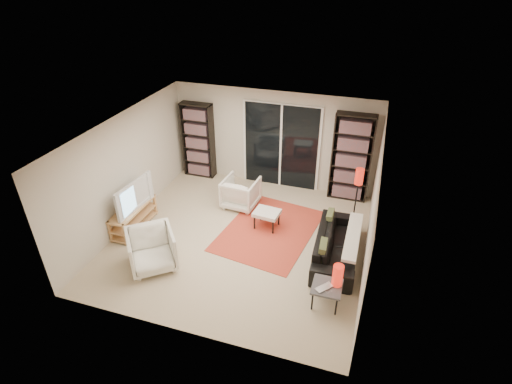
% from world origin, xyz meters
% --- Properties ---
extents(floor, '(5.00, 5.00, 0.00)m').
position_xyz_m(floor, '(0.00, 0.00, 0.00)').
color(floor, beige).
rests_on(floor, ground).
extents(wall_back, '(5.00, 0.02, 2.40)m').
position_xyz_m(wall_back, '(0.00, 2.50, 1.20)').
color(wall_back, beige).
rests_on(wall_back, ground).
extents(wall_front, '(5.00, 0.02, 2.40)m').
position_xyz_m(wall_front, '(0.00, -2.50, 1.20)').
color(wall_front, beige).
rests_on(wall_front, ground).
extents(wall_left, '(0.02, 5.00, 2.40)m').
position_xyz_m(wall_left, '(-2.50, 0.00, 1.20)').
color(wall_left, beige).
rests_on(wall_left, ground).
extents(wall_right, '(0.02, 5.00, 2.40)m').
position_xyz_m(wall_right, '(2.50, 0.00, 1.20)').
color(wall_right, beige).
rests_on(wall_right, ground).
extents(ceiling, '(5.00, 5.00, 0.02)m').
position_xyz_m(ceiling, '(0.00, 0.00, 2.40)').
color(ceiling, white).
rests_on(ceiling, wall_back).
extents(sliding_door, '(1.92, 0.08, 2.16)m').
position_xyz_m(sliding_door, '(0.20, 2.46, 1.05)').
color(sliding_door, white).
rests_on(sliding_door, ground).
extents(bookshelf_left, '(0.80, 0.30, 1.95)m').
position_xyz_m(bookshelf_left, '(-1.95, 2.33, 0.98)').
color(bookshelf_left, black).
rests_on(bookshelf_left, ground).
extents(bookshelf_right, '(0.90, 0.30, 2.10)m').
position_xyz_m(bookshelf_right, '(1.90, 2.33, 1.05)').
color(bookshelf_right, black).
rests_on(bookshelf_right, ground).
extents(tv_stand, '(0.40, 1.26, 0.50)m').
position_xyz_m(tv_stand, '(-2.29, -0.31, 0.26)').
color(tv_stand, '#E6A66B').
rests_on(tv_stand, floor).
extents(tv, '(0.26, 1.12, 0.64)m').
position_xyz_m(tv, '(-2.27, -0.31, 0.82)').
color(tv, black).
rests_on(tv, tv_stand).
extents(rug, '(2.09, 2.61, 0.01)m').
position_xyz_m(rug, '(0.50, 0.45, 0.01)').
color(rug, '#C53D2A').
rests_on(rug, floor).
extents(sofa, '(0.84, 2.00, 0.58)m').
position_xyz_m(sofa, '(1.96, 0.02, 0.29)').
color(sofa, black).
rests_on(sofa, floor).
extents(armchair_back, '(0.81, 0.83, 0.70)m').
position_xyz_m(armchair_back, '(-0.41, 1.21, 0.35)').
color(armchair_back, silver).
rests_on(armchair_back, floor).
extents(armchair_front, '(1.16, 1.17, 0.77)m').
position_xyz_m(armchair_front, '(-1.27, -1.28, 0.38)').
color(armchair_front, silver).
rests_on(armchair_front, floor).
extents(ottoman, '(0.57, 0.48, 0.40)m').
position_xyz_m(ottoman, '(0.41, 0.56, 0.34)').
color(ottoman, silver).
rests_on(ottoman, floor).
extents(side_table, '(0.49, 0.49, 0.40)m').
position_xyz_m(side_table, '(1.97, -1.25, 0.36)').
color(side_table, '#48484D').
rests_on(side_table, floor).
extents(laptop, '(0.35, 0.36, 0.02)m').
position_xyz_m(laptop, '(1.96, -1.34, 0.41)').
color(laptop, silver).
rests_on(laptop, side_table).
extents(table_lamp, '(0.17, 0.17, 0.39)m').
position_xyz_m(table_lamp, '(2.11, -1.16, 0.60)').
color(table_lamp, red).
rests_on(table_lamp, side_table).
extents(floor_lamp, '(0.19, 0.19, 1.29)m').
position_xyz_m(floor_lamp, '(2.16, 1.36, 0.97)').
color(floor_lamp, black).
rests_on(floor_lamp, floor).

